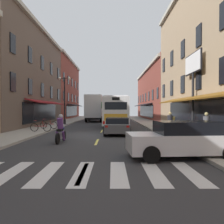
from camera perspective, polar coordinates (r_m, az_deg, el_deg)
name	(u,v)px	position (r m, az deg, el deg)	size (l,w,h in m)	color
ground_plane	(101,136)	(17.09, -2.86, -5.98)	(34.80, 80.00, 0.10)	#333335
lane_centre_dashes	(100,135)	(16.84, -2.91, -5.90)	(0.14, 73.90, 0.01)	#DBCC4C
crosswalk_near	(83,173)	(7.28, -7.19, -14.85)	(7.10, 2.80, 0.01)	silver
sidewalk_left	(22,134)	(18.36, -21.66, -5.19)	(3.00, 80.00, 0.14)	#A39E93
sidewalk_right	(180,134)	(17.77, 16.59, -5.36)	(3.00, 80.00, 0.14)	#A39E93
billboard_sign	(194,72)	(18.53, 19.84, 9.53)	(0.40, 3.28, 6.04)	black
transit_bus	(117,111)	(27.12, 1.28, 0.26)	(2.92, 12.41, 3.26)	silver
box_truck	(95,108)	(35.31, -4.22, 0.88)	(2.54, 7.25, 4.00)	white
sedan_near	(118,126)	(17.68, 1.52, -3.41)	(2.05, 4.33, 1.29)	#515154
sedan_mid	(99,115)	(47.01, -3.31, -0.71)	(2.02, 4.48, 1.45)	#515154
sedan_far	(184,139)	(9.63, 17.63, -6.53)	(4.48, 2.18, 1.47)	silver
motorcycle_rider	(62,130)	(13.61, -12.55, -4.52)	(0.62, 2.07, 1.66)	black
bicycle_near	(49,125)	(21.65, -15.41, -3.11)	(1.68, 0.53, 0.91)	black
bicycle_mid	(42,127)	(19.23, -17.26, -3.61)	(1.71, 0.48, 0.91)	black
pedestrian_near	(171,123)	(16.37, 14.59, -2.64)	(0.53, 0.43, 1.61)	navy
pedestrian_mid	(207,126)	(14.49, 22.76, -3.19)	(0.36, 0.36, 1.63)	#66387F
street_lamp_twin	(65,98)	(27.12, -11.64, 3.41)	(1.42, 0.32, 5.56)	black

